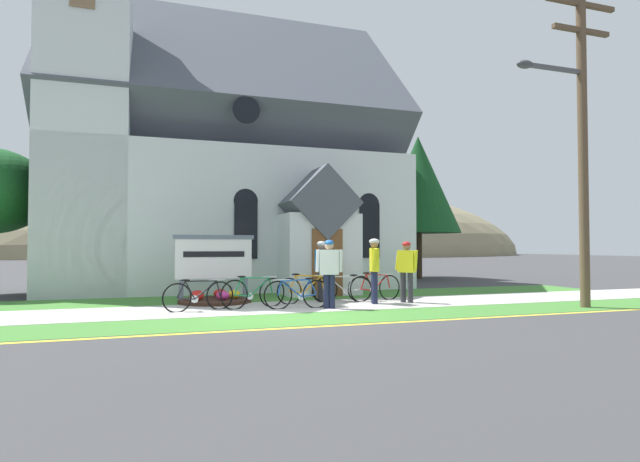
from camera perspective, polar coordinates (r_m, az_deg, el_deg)
The scene contains 21 objects.
ground at distance 15.09m, azimuth -7.86°, elevation -7.66°, with size 140.00×140.00×0.00m, color #3D3D3F.
sidewalk_slab at distance 12.95m, azimuth -5.54°, elevation -8.63°, with size 32.00×2.51×0.01m, color #B7B5AD.
grass_verge at distance 10.85m, azimuth -2.93°, elevation -9.98°, with size 32.00×1.85×0.01m, color #427F33.
church_lawn at distance 15.40m, azimuth -7.65°, elevation -7.53°, with size 24.00×2.53×0.01m, color #427F33.
curb_paint_stripe at distance 9.83m, azimuth -1.22°, elevation -10.85°, with size 28.00×0.16×0.01m, color yellow.
church_building at distance 21.45m, azimuth -11.46°, elevation 6.75°, with size 13.09×11.93×13.23m.
church_sign at distance 14.44m, azimuth -11.94°, elevation -3.06°, with size 2.25×0.21×1.88m.
flower_bed at distance 14.27m, azimuth -11.87°, elevation -7.59°, with size 1.99×1.99×0.34m.
bicycle_red at distance 12.55m, azimuth -13.62°, elevation -7.14°, with size 1.73×0.49×0.80m.
bicycle_blue at distance 13.79m, azimuth -1.53°, elevation -6.66°, with size 1.76×0.28×0.84m.
bicycle_yellow at distance 12.86m, azimuth -7.58°, elevation -6.95°, with size 1.75×0.59×0.85m.
bicycle_black at distance 14.54m, azimuth 6.29°, elevation -6.38°, with size 1.72×0.38×0.85m.
bicycle_silver at distance 12.65m, azimuth -2.55°, elevation -7.12°, with size 1.72×0.09×0.79m.
bicycle_orange at distance 14.19m, azimuth 2.60°, elevation -6.55°, with size 1.69×0.37×0.79m.
cyclist_in_green_jersey at distance 14.43m, azimuth 0.16°, elevation -3.95°, with size 0.30×0.75×1.71m.
cyclist_in_yellow_jersey at distance 12.58m, azimuth 1.05°, elevation -4.22°, with size 0.61×0.39×1.72m.
cyclist_in_white_jersey at distance 14.08m, azimuth 9.82°, elevation -4.02°, with size 0.45×0.69×1.69m.
cyclist_in_orange_jersey at distance 13.71m, azimuth 6.19°, elevation -3.86°, with size 0.34×0.78×1.77m.
utility_pole at distance 14.80m, azimuth 27.39°, elevation 10.67°, with size 3.12×0.28×8.47m.
roadside_conifer at distance 25.08m, azimuth 11.10°, elevation 5.19°, with size 4.07×4.07×6.96m.
distant_hill at distance 86.03m, azimuth -7.65°, elevation -2.77°, with size 100.08×52.46×25.96m, color #847A5B.
Camera 1 is at (-2.77, -10.75, 1.56)m, focal length 28.16 mm.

